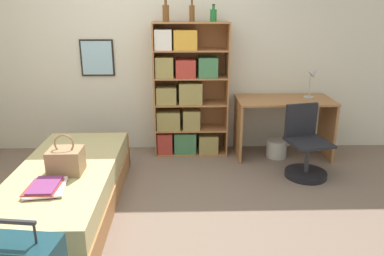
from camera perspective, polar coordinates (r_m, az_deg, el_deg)
name	(u,v)px	position (r m, az deg, el deg)	size (l,w,h in m)	color
ground_plane	(141,209)	(3.72, -7.72, -12.12)	(14.00, 14.00, 0.00)	#756051
wall_back	(150,52)	(4.92, -6.35, 11.50)	(10.00, 0.09, 2.60)	beige
bed	(67,189)	(3.77, -18.52, -8.81)	(0.91, 2.05, 0.43)	#A36B3D
handbag	(66,161)	(3.53, -18.66, -4.72)	(0.29, 0.24, 0.37)	#93704C
book_stack_on_bed	(45,187)	(3.31, -21.51, -8.41)	(0.35, 0.40, 0.05)	#7A336B
bookcase	(185,95)	(4.77, -1.12, 5.02)	(0.93, 0.34, 1.68)	#A36B3D
bottle_green	(166,13)	(4.61, -4.01, 17.14)	(0.08, 0.08, 0.27)	brown
bottle_brown	(192,13)	(4.65, -0.01, 17.16)	(0.06, 0.06, 0.27)	brown
bottle_clear	(213,15)	(4.67, 3.28, 16.83)	(0.08, 0.08, 0.20)	#1E6B2D
desk	(283,117)	(4.88, 13.77, 1.68)	(1.19, 0.60, 0.75)	#A36B3D
desk_lamp	(313,77)	(4.92, 17.95, 7.45)	(0.17, 0.13, 0.41)	#ADA89E
desk_chair	(305,154)	(4.45, 16.87, -3.86)	(0.52, 0.52, 0.81)	black
waste_bin	(276,148)	(4.94, 12.75, -3.05)	(0.26, 0.26, 0.23)	#B7B2A8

